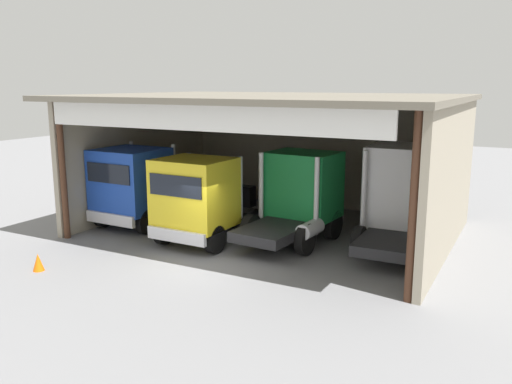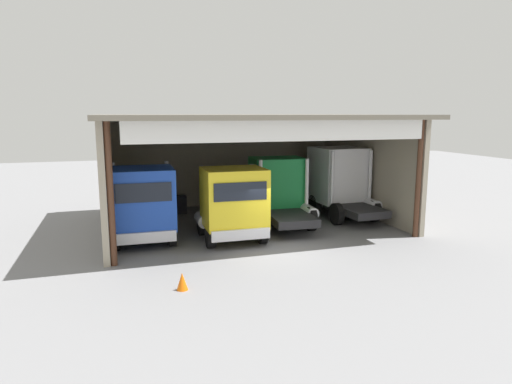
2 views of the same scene
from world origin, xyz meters
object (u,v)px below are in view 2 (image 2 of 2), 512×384
truck_blue_center_left_bay (142,203)px  oil_drum (279,197)px  tool_cart (178,205)px  truck_yellow_right_bay (232,203)px  truck_white_center_right_bay (340,180)px  traffic_cone (182,281)px  truck_green_center_bay (280,190)px

truck_blue_center_left_bay → oil_drum: size_ratio=5.80×
tool_cart → truck_yellow_right_bay: bearing=-76.4°
oil_drum → tool_cart: size_ratio=0.89×
truck_white_center_right_bay → tool_cart: 8.99m
truck_blue_center_left_bay → oil_drum: 10.56m
truck_blue_center_left_bay → traffic_cone: truck_blue_center_left_bay is taller
truck_green_center_bay → tool_cart: (-4.54, 3.93, -1.22)m
truck_blue_center_left_bay → truck_yellow_right_bay: bearing=167.5°
truck_yellow_right_bay → traffic_cone: bearing=60.2°
truck_blue_center_left_bay → truck_white_center_right_bay: truck_white_center_right_bay is taller
truck_green_center_bay → traffic_cone: size_ratio=8.89×
truck_blue_center_left_bay → tool_cart: truck_blue_center_left_bay is taller
truck_blue_center_left_bay → traffic_cone: bearing=99.3°
truck_blue_center_left_bay → truck_green_center_bay: size_ratio=1.04×
oil_drum → traffic_cone: (-7.65, -11.92, -0.17)m
truck_blue_center_left_bay → truck_green_center_bay: truck_blue_center_left_bay is taller
truck_blue_center_left_bay → oil_drum: bearing=-142.7°
truck_white_center_right_bay → traffic_cone: truck_white_center_right_bay is taller
oil_drum → truck_green_center_bay: bearing=-109.9°
oil_drum → tool_cart: 6.33m
tool_cart → traffic_cone: 11.14m
truck_green_center_bay → tool_cart: bearing=143.5°
truck_yellow_right_bay → oil_drum: size_ratio=4.82×
truck_white_center_right_bay → tool_cart: size_ratio=5.13×
truck_yellow_right_bay → tool_cart: 6.49m
traffic_cone → truck_blue_center_left_bay: bearing=98.1°
truck_white_center_right_bay → oil_drum: 4.78m
tool_cart → oil_drum: bearing=7.9°
truck_blue_center_left_bay → oil_drum: (8.47, 6.17, -1.28)m
oil_drum → tool_cart: (-6.27, -0.87, 0.05)m
truck_blue_center_left_bay → truck_green_center_bay: 6.88m
truck_yellow_right_bay → oil_drum: truck_yellow_right_bay is taller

